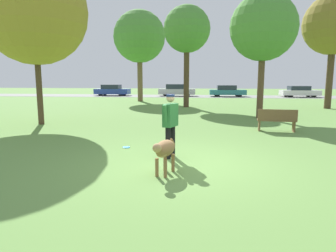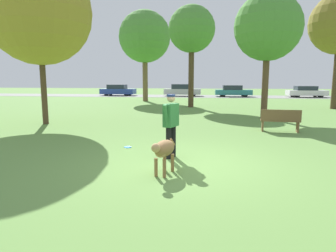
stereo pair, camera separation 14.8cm
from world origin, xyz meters
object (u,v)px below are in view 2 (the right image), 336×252
at_px(parked_car_teal, 233,91).
at_px(person, 171,121).
at_px(parked_car_silver, 182,90).
at_px(tree_mid_center, 192,30).
at_px(tree_near_right, 268,27).
at_px(parked_car_blue, 118,90).
at_px(park_bench, 280,120).
at_px(tree_far_left, 145,37).
at_px(frisbee, 128,147).
at_px(tree_near_left, 39,12).
at_px(dog, 164,150).
at_px(parked_car_white, 306,92).

bearing_deg(parked_car_teal, person, -98.65).
relative_size(parked_car_silver, parked_car_teal, 1.04).
distance_m(person, tree_mid_center, 14.72).
xyz_separation_m(tree_near_right, parked_car_blue, (-14.13, 19.96, -3.78)).
bearing_deg(park_bench, parked_car_teal, -83.79).
bearing_deg(park_bench, person, 56.42).
bearing_deg(tree_mid_center, tree_far_left, 130.35).
xyz_separation_m(frisbee, tree_near_left, (-4.88, 3.96, 4.70)).
bearing_deg(parked_car_silver, parked_car_blue, 179.38).
xyz_separation_m(dog, parked_car_white, (11.15, 29.39, 0.10)).
bearing_deg(person, parked_car_white, -2.55).
distance_m(person, parked_car_teal, 28.10).
relative_size(tree_far_left, tree_near_left, 1.15).
height_order(person, tree_far_left, tree_far_left).
bearing_deg(tree_far_left, parked_car_white, 28.15).
bearing_deg(parked_car_white, park_bench, -110.52).
relative_size(tree_near_right, parked_car_teal, 1.46).
xyz_separation_m(parked_car_blue, park_bench, (14.07, -24.06, -0.20)).
relative_size(person, parked_car_blue, 0.38).
bearing_deg(parked_car_white, parked_car_silver, 176.16).
height_order(parked_car_blue, parked_car_teal, parked_car_blue).
distance_m(parked_car_blue, parked_car_white, 21.77).
bearing_deg(tree_near_right, dog, -109.84).
height_order(parked_car_silver, parked_car_teal, parked_car_silver).
xyz_separation_m(dog, parked_car_silver, (-2.69, 29.70, 0.17)).
bearing_deg(parked_car_blue, tree_near_left, -79.93).
xyz_separation_m(parked_car_teal, park_bench, (0.27, -23.62, -0.19)).
xyz_separation_m(tree_near_left, parked_car_white, (17.46, 23.14, -4.09)).
distance_m(tree_near_left, parked_car_silver, 24.06).
height_order(tree_mid_center, parked_car_white, tree_mid_center).
bearing_deg(tree_near_left, parked_car_blue, 100.41).
bearing_deg(frisbee, dog, -58.02).
height_order(dog, tree_near_left, tree_near_left).
bearing_deg(tree_far_left, dog, -76.12).
relative_size(parked_car_teal, park_bench, 2.90).
relative_size(frisbee, tree_far_left, 0.03).
height_order(tree_far_left, park_bench, tree_far_left).
xyz_separation_m(person, parked_car_white, (11.19, 28.05, -0.32)).
xyz_separation_m(frisbee, tree_near_right, (4.94, 7.44, 4.42)).
xyz_separation_m(tree_near_right, park_bench, (-0.06, -4.10, -3.98)).
xyz_separation_m(tree_near_left, tree_mid_center, (5.71, 9.13, 0.60)).
bearing_deg(tree_mid_center, parked_car_teal, 74.76).
bearing_deg(tree_near_right, parked_car_white, 68.77).
relative_size(frisbee, park_bench, 0.15).
xyz_separation_m(parked_car_silver, parked_car_teal, (5.87, -0.44, -0.04)).
distance_m(frisbee, tree_near_left, 7.85).
relative_size(tree_far_left, tree_near_right, 1.31).
distance_m(dog, frisbee, 2.75).
bearing_deg(dog, parked_car_silver, -160.38).
bearing_deg(person, park_bench, -19.93).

